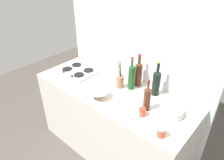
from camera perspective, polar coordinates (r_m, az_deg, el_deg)
name	(u,v)px	position (r m, az deg, el deg)	size (l,w,h in m)	color
ground_plane	(112,148)	(2.79, 0.00, -18.26)	(6.00, 6.00, 0.00)	#47423D
counter_block	(112,121)	(2.47, 0.00, -11.42)	(1.80, 0.70, 0.90)	beige
backsplash_panel	(135,50)	(2.30, 6.34, 8.26)	(1.90, 0.06, 2.47)	silver
stovetop_hob	(78,71)	(2.56, -9.46, 2.58)	(0.44, 0.34, 0.04)	#B2B2B7
plate_stack	(172,111)	(1.92, 16.35, -8.18)	(0.21, 0.21, 0.08)	white
wine_bottle_leftmost	(147,98)	(1.88, 9.71, -5.06)	(0.07, 0.07, 0.32)	#472314
wine_bottle_mid_left	(131,76)	(2.14, 5.39, 0.98)	(0.07, 0.07, 0.37)	#19471E
wine_bottle_mid_right	(156,82)	(2.09, 12.19, -0.58)	(0.08, 0.08, 0.38)	black
wine_bottle_rightmost	(138,73)	(2.21, 7.33, 1.85)	(0.08, 0.08, 0.37)	#472314
mixing_bowl	(98,94)	(2.05, -3.82, -3.83)	(0.21, 0.21, 0.08)	beige
utensil_crock	(120,81)	(2.19, 2.20, -0.15)	(0.08, 0.08, 0.33)	#996B4C
condiment_jar_front	(142,112)	(1.85, 8.35, -8.79)	(0.06, 0.06, 0.08)	#C64C2D
condiment_jar_rear	(161,132)	(1.69, 13.46, -13.84)	(0.07, 0.07, 0.09)	#C64C2D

